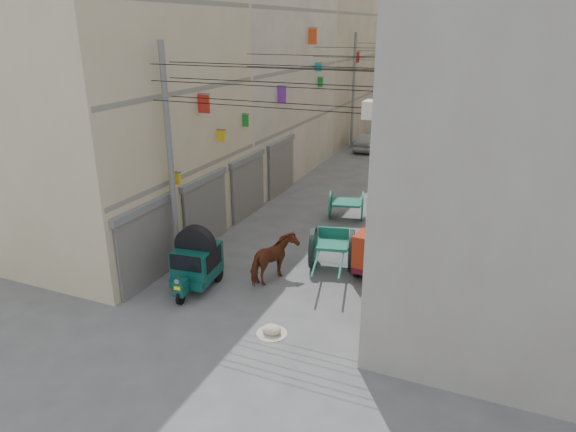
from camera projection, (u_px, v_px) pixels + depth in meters
The scene contains 18 objects.
ground at pixel (162, 399), 12.30m from camera, with size 140.00×140.00×0.00m, color #4C4C4F.
building_row_left at pixel (324, 51), 42.42m from camera, with size 8.00×62.00×14.00m.
building_row_right at pixel (536, 55), 36.53m from camera, with size 8.00×62.00×14.00m.
end_cap_building at pixel (463, 41), 66.94m from camera, with size 22.00×10.00×13.00m, color #B6AA8F.
shutters_left at pixel (229, 196), 22.17m from camera, with size 0.18×14.40×2.88m.
signboards at pixel (382, 117), 29.78m from camera, with size 8.22×40.52×5.67m.
ac_units at pixel (402, 61), 14.98m from camera, with size 0.70×6.55×3.35m.
utility_poles at pixel (361, 120), 25.57m from camera, with size 7.40×22.20×8.00m.
overhead_cables at pixel (348, 66), 22.36m from camera, with size 7.40×22.52×1.12m.
auto_rickshaw at pixel (196, 260), 17.26m from camera, with size 1.56×2.46×1.69m.
tonga_cart at pixel (332, 248), 18.72m from camera, with size 2.00×3.56×1.52m.
mini_truck at pixel (380, 252), 18.33m from camera, with size 1.54×3.13×1.72m.
second_cart at pixel (346, 204), 23.52m from camera, with size 1.82×1.68×1.36m.
feed_sack at pixel (272, 329), 14.87m from camera, with size 0.57×0.45×0.28m, color beige.
horse at pixel (274, 259), 17.76m from camera, with size 0.88×1.93×1.63m, color brown.
distant_car_white at pixel (367, 142), 36.72m from camera, with size 1.48×3.67×1.25m, color #B3B3B3.
distant_car_grey at pixel (412, 146), 35.52m from camera, with size 1.21×3.46×1.14m, color #5E6360.
distant_car_green at pixel (427, 115), 47.19m from camera, with size 1.88×4.62×1.34m, color #1F5C45.
Camera 1 is at (6.72, -8.01, 8.41)m, focal length 32.00 mm.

